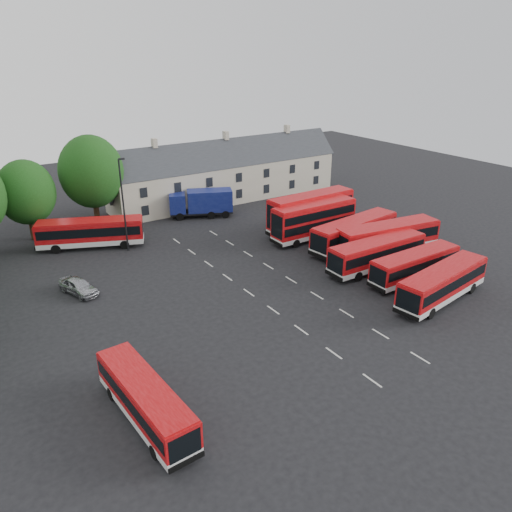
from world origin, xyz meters
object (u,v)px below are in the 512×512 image
object	(u,v)px
bus_row_a	(443,282)
box_truck	(202,202)
bus_dd_south	(314,219)
lamppost	(123,203)
silver_car	(78,286)
bus_west	(145,398)

from	to	relation	value
bus_row_a	box_truck	size ratio (longest dim) A/B	1.32
bus_row_a	bus_dd_south	bearing A→B (deg)	80.92
bus_dd_south	lamppost	xyz separation A→B (m)	(-19.93, 8.64, 3.08)
bus_row_a	box_truck	bearing A→B (deg)	93.62
bus_row_a	bus_dd_south	world-z (taller)	bus_dd_south
silver_car	bus_dd_south	bearing A→B (deg)	-21.26
bus_row_a	lamppost	xyz separation A→B (m)	(-19.60, 27.26, 3.72)
box_truck	lamppost	distance (m)	14.55
bus_row_a	bus_west	xyz separation A→B (m)	(-28.40, -0.15, -0.22)
bus_west	box_truck	size ratio (longest dim) A/B	1.16
box_truck	silver_car	xyz separation A→B (m)	(-20.30, -13.84, -1.28)
silver_car	box_truck	bearing A→B (deg)	14.98
bus_dd_south	box_truck	distance (m)	16.46
bus_row_a	bus_dd_south	size ratio (longest dim) A/B	1.05
silver_car	bus_west	bearing A→B (deg)	-112.79
bus_row_a	lamppost	size ratio (longest dim) A/B	1.09
bus_west	box_truck	bearing A→B (deg)	-36.04
bus_dd_south	bus_row_a	bearing A→B (deg)	-90.96
bus_dd_south	lamppost	bearing A→B (deg)	156.61
silver_car	bus_row_a	bearing A→B (deg)	-55.02
silver_car	lamppost	world-z (taller)	lamppost
bus_row_a	bus_dd_south	distance (m)	18.63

